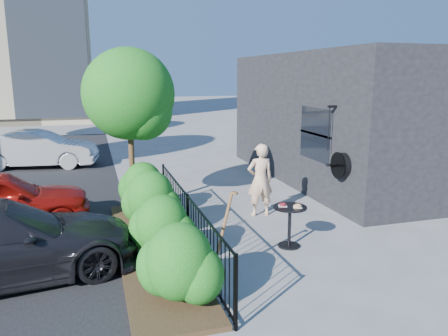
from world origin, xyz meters
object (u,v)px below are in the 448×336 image
object	(u,v)px
patio_tree	(132,100)
car_silver	(38,149)
woman	(260,180)
shovel	(220,240)
cafe_table	(290,219)

from	to	relation	value
patio_tree	car_silver	xyz separation A→B (m)	(-2.90, 6.34, -2.09)
woman	car_silver	distance (m)	9.52
woman	shovel	world-z (taller)	woman
patio_tree	shovel	world-z (taller)	patio_tree
cafe_table	woman	world-z (taller)	woman
patio_tree	woman	bearing A→B (deg)	-23.88
car_silver	cafe_table	bearing A→B (deg)	-141.04
shovel	cafe_table	bearing A→B (deg)	28.46
shovel	car_silver	world-z (taller)	shovel
shovel	car_silver	size ratio (longest dim) A/B	0.37
woman	shovel	bearing A→B (deg)	58.83
woman	car_silver	bearing A→B (deg)	-51.90
woman	shovel	distance (m)	3.49
woman	car_silver	xyz separation A→B (m)	(-5.73, 7.59, -0.20)
patio_tree	cafe_table	world-z (taller)	patio_tree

